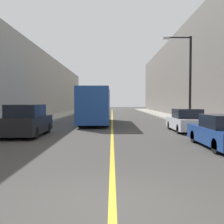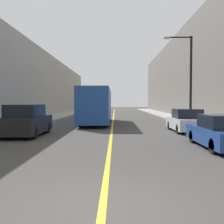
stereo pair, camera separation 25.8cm
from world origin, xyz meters
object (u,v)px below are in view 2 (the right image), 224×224
car_right_near (221,133)px  car_right_mid (186,121)px  street_lamp_right (188,74)px  parked_suv_left (26,121)px  bus (97,105)px

car_right_near → car_right_mid: 6.40m
car_right_mid → street_lamp_right: street_lamp_right is taller
parked_suv_left → car_right_mid: parked_suv_left is taller
bus → street_lamp_right: (7.85, -2.85, 2.58)m
bus → car_right_near: (6.49, -13.12, -1.06)m
car_right_near → car_right_mid: bearing=88.5°
parked_suv_left → car_right_near: size_ratio=1.00×
car_right_near → street_lamp_right: street_lamp_right is taller
bus → street_lamp_right: street_lamp_right is taller
bus → car_right_mid: 9.51m
bus → car_right_near: bearing=-63.7°
street_lamp_right → bus: bearing=160.0°
bus → street_lamp_right: 8.74m
car_right_near → street_lamp_right: size_ratio=0.62×
parked_suv_left → car_right_mid: bearing=13.2°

